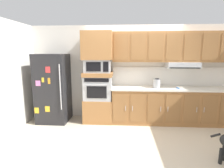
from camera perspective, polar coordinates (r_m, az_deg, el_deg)
The scene contains 15 objects.
ground_plane at distance 4.10m, azimuth 7.27°, elevation -15.84°, with size 9.60×9.60×0.00m, color beige.
back_kitchen_wall at distance 4.83m, azimuth 6.83°, elevation 3.64°, with size 6.20×0.12×2.50m, color silver.
side_panel_left at distance 4.51m, azimuth -30.63°, elevation 1.82°, with size 0.12×7.10×2.50m, color silver.
refrigerator at distance 4.81m, azimuth -18.58°, elevation -1.30°, with size 0.76×0.73×1.76m.
oven_base_cabinet at distance 4.72m, azimuth -4.37°, elevation -8.30°, with size 0.74×0.62×0.60m, color #996638.
built_in_oven at distance 4.56m, azimuth -4.48°, elevation -1.15°, with size 0.70×0.62×0.60m.
appliance_mid_shelf at distance 4.51m, azimuth -4.53°, elevation 3.22°, with size 0.74×0.62×0.10m, color #996638.
microwave at distance 4.49m, azimuth -4.58°, elevation 5.88°, with size 0.64×0.54×0.32m.
appliance_upper_cabinet at distance 4.48m, azimuth -4.66°, elevation 12.27°, with size 0.74×0.62×0.68m, color #996638.
lower_cabinet_run at distance 4.78m, azimuth 18.27°, elevation -6.80°, with size 2.96×0.63×0.88m.
countertop_slab at distance 4.67m, azimuth 18.57°, elevation -1.38°, with size 3.00×0.64×0.04m, color silver.
backsplash_panel at distance 4.91m, azimuth 17.90°, elevation 2.38°, with size 3.00×0.02×0.50m, color silver.
upper_cabinet_with_hood at distance 4.71m, azimuth 19.08°, elevation 10.95°, with size 2.96×0.48×0.88m.
screwdriver at distance 4.63m, azimuth 20.71°, elevation -1.20°, with size 0.16×0.15×0.03m.
electric_kettle at distance 4.52m, azimuth 14.33°, elevation 0.18°, with size 0.17×0.17×0.24m.
Camera 1 is at (-0.26, -3.68, 1.79)m, focal length 28.13 mm.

